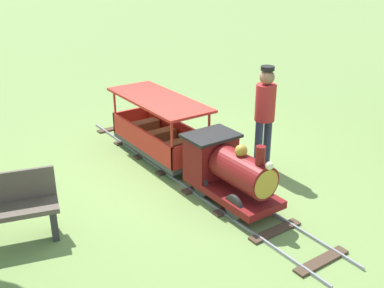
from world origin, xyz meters
TOP-DOWN VIEW (x-y plane):
  - ground_plane at (0.00, 0.00)m, footprint 60.00×60.00m
  - track at (0.00, 0.29)m, footprint 0.75×5.70m
  - locomotive at (0.00, 1.14)m, footprint 0.71×1.45m
  - passenger_car at (0.00, -0.61)m, footprint 0.81×2.00m
  - conductor_person at (-1.07, 0.67)m, footprint 0.30×0.30m

SIDE VIEW (x-z plane):
  - ground_plane at x=0.00m, z-range 0.00..0.00m
  - track at x=0.00m, z-range 0.00..0.04m
  - passenger_car at x=0.00m, z-range -0.06..0.91m
  - locomotive at x=0.00m, z-range 0.00..0.97m
  - conductor_person at x=-1.07m, z-range 0.15..1.77m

